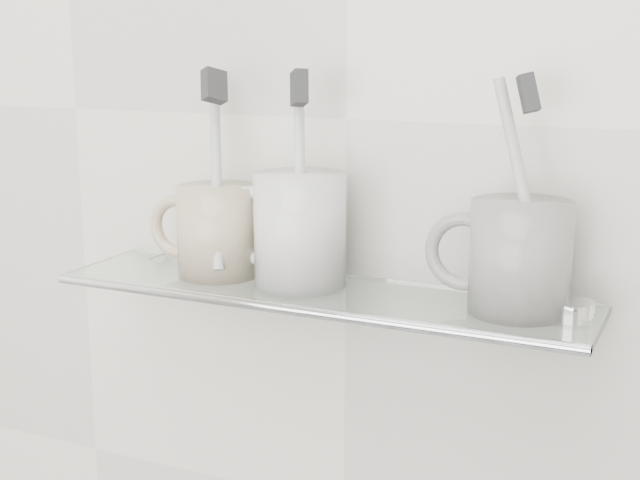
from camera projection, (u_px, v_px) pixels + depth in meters
The scene contains 18 objects.
wall_back at pixel (346, 119), 0.84m from camera, with size 2.50×2.50×0.00m, color silver.
shelf_glass at pixel (319, 293), 0.81m from camera, with size 0.50×0.12×0.01m, color silver.
shelf_rail at pixel (291, 310), 0.76m from camera, with size 0.01×0.01×0.50m, color silver.
bracket_left at pixel (158, 269), 0.94m from camera, with size 0.02×0.02×0.03m, color silver.
bracket_right at pixel (561, 320), 0.77m from camera, with size 0.02×0.02×0.03m, color silver.
mug_left at pixel (218, 231), 0.85m from camera, with size 0.08×0.08×0.09m, color beige.
mug_left_handle at pixel (178, 227), 0.87m from camera, with size 0.06×0.06×0.01m, color beige.
toothbrush_left at pixel (216, 172), 0.84m from camera, with size 0.01×0.01×0.19m, color #BEBEBE.
bristles_left at pixel (214, 86), 0.82m from camera, with size 0.01×0.02×0.03m, color #2C2C2E.
mug_center at pixel (300, 230), 0.82m from camera, with size 0.08×0.08×0.10m, color white.
mug_center_handle at pixel (254, 225), 0.83m from camera, with size 0.07×0.07×0.01m, color white.
toothbrush_center at pixel (300, 177), 0.80m from camera, with size 0.01×0.01×0.19m, color silver.
bristles_center at pixel (299, 88), 0.79m from camera, with size 0.01×0.02×0.03m, color #2C2C2E.
mug_right at pixel (520, 257), 0.73m from camera, with size 0.08×0.08×0.09m, color silver.
mug_right_handle at pixel (464, 252), 0.75m from camera, with size 0.07×0.07×0.01m, color silver.
toothbrush_right at pixel (523, 193), 0.72m from camera, with size 0.01×0.01×0.19m, color beige.
bristles_right at pixel (528, 93), 0.70m from camera, with size 0.01×0.02×0.03m, color #2C2C2E.
chrome_cap at pixel (572, 310), 0.72m from camera, with size 0.04×0.04×0.01m, color silver.
Camera 1 is at (0.33, 0.33, 1.32)m, focal length 50.00 mm.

